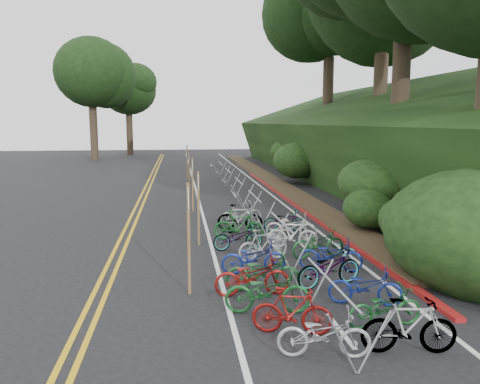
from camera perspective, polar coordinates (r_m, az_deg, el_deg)
name	(u,v)px	position (r m, az deg, el deg)	size (l,w,h in m)	color
ground	(183,301)	(11.27, -6.95, -13.02)	(120.00, 120.00, 0.00)	black
road_markings	(195,215)	(21.01, -5.57, -2.81)	(7.47, 80.00, 0.01)	gold
red_curb	(295,204)	(23.57, 6.67, -1.46)	(0.25, 28.00, 0.10)	maroon
embankment	(376,146)	(32.30, 16.26, 5.46)	(14.30, 48.14, 9.11)	black
bike_rack_front	(331,295)	(9.41, 10.98, -12.21)	(1.11, 3.09, 1.11)	#979BA4
bike_racks_rest	(239,186)	(23.91, -0.17, 0.69)	(1.14, 23.00, 1.17)	#979BA4
signpost_near	(189,231)	(11.22, -6.27, -4.80)	(0.08, 0.40, 2.73)	brown
signposts_rest	(191,174)	(24.64, -6.02, 2.23)	(0.08, 18.40, 2.50)	brown
bike_front	(252,276)	(11.36, 1.49, -10.23)	(1.82, 0.63, 0.96)	maroon
bike_valet	(287,252)	(13.42, 5.77, -7.31)	(3.30, 12.61, 1.07)	#9E9EA3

